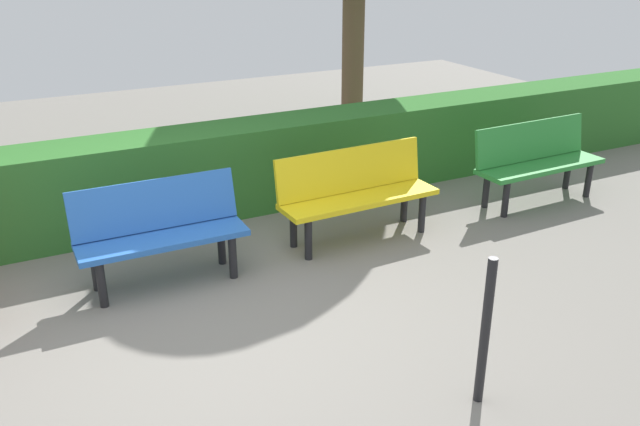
% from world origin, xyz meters
% --- Properties ---
extents(ground_plane, '(17.40, 17.40, 0.00)m').
position_xyz_m(ground_plane, '(0.00, 0.00, 0.00)').
color(ground_plane, gray).
extents(bench_green, '(1.53, 0.49, 0.86)m').
position_xyz_m(bench_green, '(-4.12, -0.89, 0.48)').
color(bench_green, '#2D8C38').
rests_on(bench_green, ground_plane).
extents(bench_yellow, '(1.58, 0.50, 0.86)m').
position_xyz_m(bench_yellow, '(-1.88, -0.94, 0.48)').
color(bench_yellow, yellow).
rests_on(bench_yellow, ground_plane).
extents(bench_blue, '(1.39, 0.48, 0.86)m').
position_xyz_m(bench_blue, '(0.01, -0.90, 0.48)').
color(bench_blue, blue).
rests_on(bench_blue, ground_plane).
extents(hedge_row, '(13.40, 0.64, 0.91)m').
position_xyz_m(hedge_row, '(-0.93, -2.14, 0.46)').
color(hedge_row, '#2D6B28').
rests_on(hedge_row, ground_plane).
extents(railing_post_mid, '(0.06, 0.06, 1.00)m').
position_xyz_m(railing_post_mid, '(-1.34, 1.57, 0.50)').
color(railing_post_mid, black).
rests_on(railing_post_mid, ground_plane).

